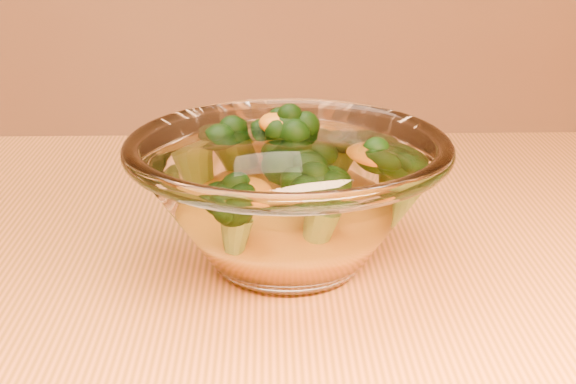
{
  "coord_description": "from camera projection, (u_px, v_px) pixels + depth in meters",
  "views": [
    {
      "loc": [
        0.1,
        -0.47,
        1.01
      ],
      "look_at": [
        0.11,
        0.06,
        0.81
      ],
      "focal_mm": 50.0,
      "sensor_mm": 36.0,
      "label": 1
    }
  ],
  "objects": [
    {
      "name": "glass_bowl",
      "position": [
        288.0,
        199.0,
        0.58
      ],
      "size": [
        0.23,
        0.23,
        0.1
      ],
      "color": "white",
      "rests_on": "table"
    },
    {
      "name": "cheese_sauce",
      "position": [
        288.0,
        226.0,
        0.58
      ],
      "size": [
        0.12,
        0.12,
        0.03
      ],
      "primitive_type": "ellipsoid",
      "color": "orange",
      "rests_on": "glass_bowl"
    },
    {
      "name": "broccoli_heap",
      "position": [
        293.0,
        170.0,
        0.59
      ],
      "size": [
        0.17,
        0.15,
        0.08
      ],
      "color": "black",
      "rests_on": "cheese_sauce"
    }
  ]
}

